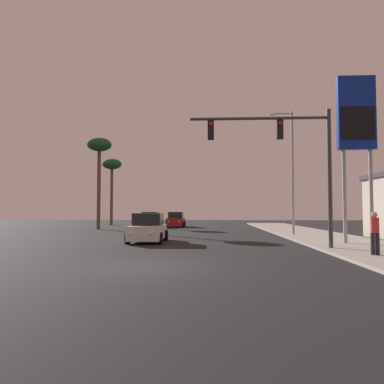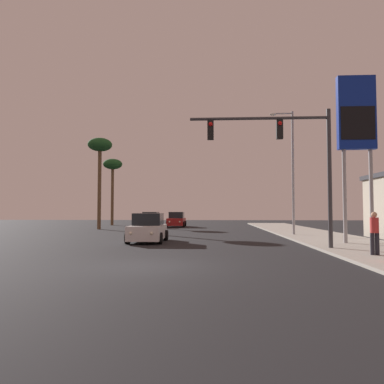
{
  "view_description": "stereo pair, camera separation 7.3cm",
  "coord_description": "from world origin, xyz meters",
  "px_view_note": "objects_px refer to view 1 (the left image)",
  "views": [
    {
      "loc": [
        2.06,
        -12.32,
        1.84
      ],
      "look_at": [
        0.97,
        9.08,
        2.9
      ],
      "focal_mm": 35.0,
      "sensor_mm": 36.0,
      "label": 1
    },
    {
      "loc": [
        2.14,
        -12.32,
        1.84
      ],
      "look_at": [
        0.97,
        9.08,
        2.9
      ],
      "focal_mm": 35.0,
      "sensor_mm": 36.0,
      "label": 2
    }
  ],
  "objects_px": {
    "car_white": "(148,229)",
    "street_lamp": "(291,166)",
    "palm_tree_mid": "(99,150)",
    "pedestrian_on_sidewalk": "(375,231)",
    "palm_tree_far": "(112,168)",
    "traffic_light_mast": "(289,150)",
    "car_red": "(176,220)",
    "gas_station_sign": "(356,122)",
    "car_tan": "(150,220)"
  },
  "relations": [
    {
      "from": "car_white",
      "to": "street_lamp",
      "type": "height_order",
      "value": "street_lamp"
    },
    {
      "from": "car_white",
      "to": "palm_tree_mid",
      "type": "height_order",
      "value": "palm_tree_mid"
    },
    {
      "from": "car_white",
      "to": "street_lamp",
      "type": "relative_size",
      "value": 0.48
    },
    {
      "from": "car_white",
      "to": "pedestrian_on_sidewalk",
      "type": "height_order",
      "value": "pedestrian_on_sidewalk"
    },
    {
      "from": "street_lamp",
      "to": "palm_tree_far",
      "type": "distance_m",
      "value": 26.36
    },
    {
      "from": "car_white",
      "to": "traffic_light_mast",
      "type": "distance_m",
      "value": 9.33
    },
    {
      "from": "pedestrian_on_sidewalk",
      "to": "car_red",
      "type": "bearing_deg",
      "value": 110.71
    },
    {
      "from": "car_red",
      "to": "gas_station_sign",
      "type": "relative_size",
      "value": 0.48
    },
    {
      "from": "pedestrian_on_sidewalk",
      "to": "street_lamp",
      "type": "bearing_deg",
      "value": 92.51
    },
    {
      "from": "gas_station_sign",
      "to": "palm_tree_far",
      "type": "distance_m",
      "value": 32.96
    },
    {
      "from": "car_red",
      "to": "traffic_light_mast",
      "type": "relative_size",
      "value": 0.65
    },
    {
      "from": "car_tan",
      "to": "traffic_light_mast",
      "type": "xyz_separation_m",
      "value": [
        10.51,
        -23.87,
        3.93
      ]
    },
    {
      "from": "street_lamp",
      "to": "palm_tree_mid",
      "type": "height_order",
      "value": "street_lamp"
    },
    {
      "from": "traffic_light_mast",
      "to": "gas_station_sign",
      "type": "xyz_separation_m",
      "value": [
        4.16,
        2.68,
        1.93
      ]
    },
    {
      "from": "gas_station_sign",
      "to": "palm_tree_mid",
      "type": "distance_m",
      "value": 24.77
    },
    {
      "from": "gas_station_sign",
      "to": "pedestrian_on_sidewalk",
      "type": "bearing_deg",
      "value": -105.21
    },
    {
      "from": "car_white",
      "to": "palm_tree_mid",
      "type": "distance_m",
      "value": 17.74
    },
    {
      "from": "car_tan",
      "to": "palm_tree_far",
      "type": "bearing_deg",
      "value": -39.17
    },
    {
      "from": "car_tan",
      "to": "gas_station_sign",
      "type": "height_order",
      "value": "gas_station_sign"
    },
    {
      "from": "traffic_light_mast",
      "to": "palm_tree_mid",
      "type": "xyz_separation_m",
      "value": [
        -14.78,
        18.61,
        3.18
      ]
    },
    {
      "from": "car_tan",
      "to": "car_white",
      "type": "bearing_deg",
      "value": 99.62
    },
    {
      "from": "pedestrian_on_sidewalk",
      "to": "palm_tree_mid",
      "type": "relative_size",
      "value": 0.18
    },
    {
      "from": "palm_tree_mid",
      "to": "street_lamp",
      "type": "bearing_deg",
      "value": -27.62
    },
    {
      "from": "car_red",
      "to": "palm_tree_mid",
      "type": "bearing_deg",
      "value": 40.96
    },
    {
      "from": "traffic_light_mast",
      "to": "palm_tree_far",
      "type": "height_order",
      "value": "palm_tree_far"
    },
    {
      "from": "car_red",
      "to": "car_white",
      "type": "height_order",
      "value": "same"
    },
    {
      "from": "traffic_light_mast",
      "to": "palm_tree_mid",
      "type": "relative_size",
      "value": 0.73
    },
    {
      "from": "traffic_light_mast",
      "to": "pedestrian_on_sidewalk",
      "type": "height_order",
      "value": "traffic_light_mast"
    },
    {
      "from": "pedestrian_on_sidewalk",
      "to": "palm_tree_mid",
      "type": "xyz_separation_m",
      "value": [
        -17.45,
        21.38,
        6.83
      ]
    },
    {
      "from": "car_tan",
      "to": "street_lamp",
      "type": "distance_m",
      "value": 19.43
    },
    {
      "from": "palm_tree_mid",
      "to": "gas_station_sign",
      "type": "bearing_deg",
      "value": -40.07
    },
    {
      "from": "palm_tree_mid",
      "to": "traffic_light_mast",
      "type": "bearing_deg",
      "value": -51.54
    },
    {
      "from": "pedestrian_on_sidewalk",
      "to": "palm_tree_far",
      "type": "xyz_separation_m",
      "value": [
        -18.86,
        31.38,
        6.22
      ]
    },
    {
      "from": "gas_station_sign",
      "to": "palm_tree_mid",
      "type": "bearing_deg",
      "value": 139.93
    },
    {
      "from": "palm_tree_mid",
      "to": "palm_tree_far",
      "type": "distance_m",
      "value": 10.12
    },
    {
      "from": "street_lamp",
      "to": "traffic_light_mast",
      "type": "bearing_deg",
      "value": -102.27
    },
    {
      "from": "gas_station_sign",
      "to": "car_tan",
      "type": "bearing_deg",
      "value": 124.69
    },
    {
      "from": "gas_station_sign",
      "to": "street_lamp",
      "type": "bearing_deg",
      "value": 106.01
    },
    {
      "from": "car_tan",
      "to": "gas_station_sign",
      "type": "distance_m",
      "value": 26.42
    },
    {
      "from": "palm_tree_far",
      "to": "pedestrian_on_sidewalk",
      "type": "bearing_deg",
      "value": -58.99
    },
    {
      "from": "street_lamp",
      "to": "palm_tree_mid",
      "type": "xyz_separation_m",
      "value": [
        -16.9,
        8.84,
        2.75
      ]
    },
    {
      "from": "traffic_light_mast",
      "to": "palm_tree_far",
      "type": "distance_m",
      "value": 32.97
    },
    {
      "from": "car_white",
      "to": "palm_tree_mid",
      "type": "xyz_separation_m",
      "value": [
        -7.38,
        14.49,
        7.1
      ]
    },
    {
      "from": "street_lamp",
      "to": "palm_tree_far",
      "type": "bearing_deg",
      "value": 134.18
    },
    {
      "from": "traffic_light_mast",
      "to": "palm_tree_mid",
      "type": "distance_m",
      "value": 23.97
    },
    {
      "from": "traffic_light_mast",
      "to": "palm_tree_far",
      "type": "relative_size",
      "value": 0.79
    },
    {
      "from": "traffic_light_mast",
      "to": "palm_tree_far",
      "type": "xyz_separation_m",
      "value": [
        -16.19,
        28.61,
        2.57
      ]
    },
    {
      "from": "pedestrian_on_sidewalk",
      "to": "car_tan",
      "type": "bearing_deg",
      "value": 116.33
    },
    {
      "from": "traffic_light_mast",
      "to": "car_red",
      "type": "bearing_deg",
      "value": 107.33
    },
    {
      "from": "car_white",
      "to": "traffic_light_mast",
      "type": "height_order",
      "value": "traffic_light_mast"
    }
  ]
}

